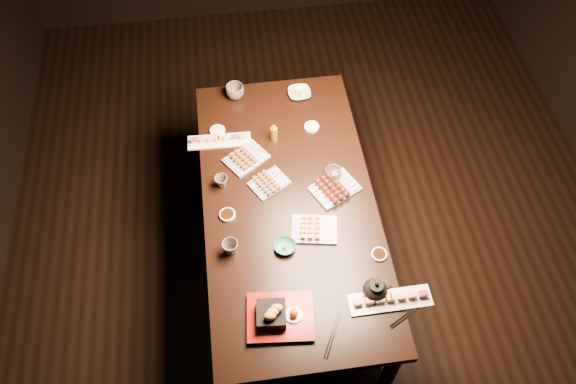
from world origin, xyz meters
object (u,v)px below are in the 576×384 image
Objects in this scene: teacup_far_right at (235,91)px; edamame_bowl_cream at (299,93)px; yakitori_plate_left at (246,156)px; teacup_near_left at (230,247)px; teapot at (375,289)px; tempura_tray at (280,313)px; teacup_mid_right at (333,174)px; edamame_bowl_green at (285,247)px; sushi_platter_near at (390,299)px; yakitori_plate_center at (269,181)px; yakitori_plate_right at (315,227)px; condiment_bottle at (274,132)px; dining_table at (289,238)px; sushi_platter_far at (219,139)px; teacup_far_left at (221,181)px.

edamame_bowl_cream is at bearing -6.16° from teacup_far_right.
teacup_near_left reaches higher than yakitori_plate_left.
teacup_far_right is at bearing 113.22° from teapot.
teacup_mid_right is at bearing 68.56° from tempura_tray.
yakitori_plate_left is 0.60m from edamame_bowl_green.
yakitori_plate_center is (-0.48, 0.75, 0.00)m from sushi_platter_near.
teacup_far_right is (-0.38, 0.04, 0.03)m from edamame_bowl_cream.
yakitori_plate_right is at bearing -115.76° from teacup_mid_right.
sushi_platter_near is 3.13× the size of condiment_bottle.
teacup_near_left is 0.75m from condiment_bottle.
teapot is (0.38, -0.30, 0.04)m from edamame_bowl_green.
tempura_tray is at bearing -86.45° from teacup_far_right.
dining_table is 5.91× the size of tempura_tray.
sushi_platter_far is at bearing -109.11° from teacup_far_right.
sushi_platter_far is 4.01× the size of teacup_mid_right.
teacup_far_right is at bearing 98.90° from tempura_tray.
tempura_tray is at bearing -95.44° from condiment_bottle.
teacup_far_right is (-0.13, 0.67, 0.02)m from yakitori_plate_center.
teacup_far_right is at bearing 124.92° from teacup_mid_right.
teacup_mid_right is (0.38, 0.76, -0.02)m from tempura_tray.
teacup_near_left is at bearing 122.88° from tempura_tray.
yakitori_plate_right is 1.82× the size of condiment_bottle.
yakitori_plate_center is 2.76× the size of teacup_far_left.
sushi_platter_far is 0.31m from condiment_bottle.
tempura_tray is 0.85m from teacup_mid_right.
teacup_far_right reaches higher than yakitori_plate_center.
teacup_mid_right is 0.42m from condiment_bottle.
yakitori_plate_center is at bearing 179.43° from teacup_mid_right.
teacup_far_left is 0.66m from teacup_far_right.
yakitori_plate_center is 0.68m from edamame_bowl_cream.
teacup_far_right is at bearing -106.89° from sushi_platter_far.
sushi_platter_near reaches higher than edamame_bowl_green.
teacup_mid_right is (0.09, -0.63, 0.02)m from edamame_bowl_cream.
edamame_bowl_cream is 1.34m from teapot.
teacup_far_left is (-0.25, 0.03, 0.01)m from yakitori_plate_center.
condiment_bottle is at bearing 89.92° from tempura_tray.
teapot is at bearing -89.61° from yakitori_plate_center.
yakitori_plate_center is 0.88× the size of yakitori_plate_left.
yakitori_plate_right is 0.56m from teacup_far_left.
condiment_bottle is at bearing 111.46° from yakitori_plate_right.
yakitori_plate_center is 1.56× the size of condiment_bottle.
dining_table is 4.60× the size of sushi_platter_near.
teacup_mid_right is at bearing 152.71° from sushi_platter_far.
teacup_near_left is 0.69m from teacup_mid_right.
edamame_bowl_cream is at bearing 64.06° from teacup_near_left.
teacup_near_left reaches higher than sushi_platter_far.
teacup_mid_right reaches higher than sushi_platter_near.
yakitori_plate_left is (0.14, -0.15, 0.01)m from sushi_platter_far.
yakitori_plate_right is 2.57× the size of teacup_mid_right.
teacup_far_left is at bearing -138.25° from condiment_bottle.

